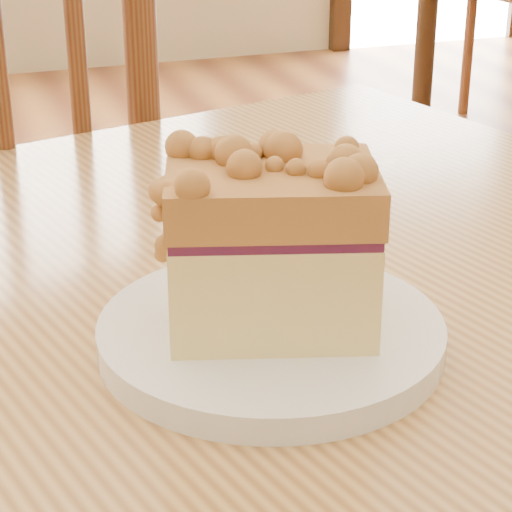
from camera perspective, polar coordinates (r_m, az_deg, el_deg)
The scene contains 3 objects.
cafe_table_main at distance 0.82m, azimuth -8.52°, elevation -8.68°, with size 1.25×0.98×0.75m.
plate at distance 0.67m, azimuth 0.85°, elevation -4.56°, with size 0.23×0.23×0.02m.
cake_slice at distance 0.64m, azimuth 0.93°, elevation 0.93°, with size 0.16×0.13×0.13m.
Camera 1 is at (-0.20, -0.51, 1.08)m, focal length 70.00 mm.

